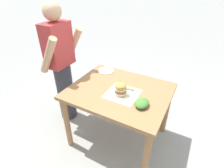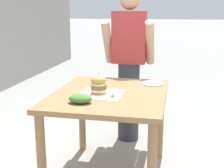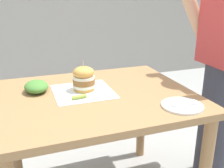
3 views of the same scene
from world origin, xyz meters
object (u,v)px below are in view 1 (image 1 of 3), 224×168
object	(u,v)px
sandwich	(121,89)
patio_table	(119,98)
diner_across_table	(62,66)
pickle_spear	(130,89)
side_salad	(142,103)
side_plate_with_forks	(106,71)

from	to	relation	value
sandwich	patio_table	bearing A→B (deg)	32.75
patio_table	diner_across_table	size ratio (longest dim) A/B	0.68
pickle_spear	side_salad	bearing A→B (deg)	-133.58
side_salad	side_plate_with_forks	bearing A→B (deg)	55.51
pickle_spear	side_plate_with_forks	xyz separation A→B (m)	(0.28, 0.49, -0.01)
sandwich	pickle_spear	size ratio (longest dim) A/B	2.24
side_salad	diner_across_table	size ratio (longest dim) A/B	0.11
patio_table	side_plate_with_forks	size ratio (longest dim) A/B	5.19
side_plate_with_forks	diner_across_table	size ratio (longest dim) A/B	0.13
sandwich	side_plate_with_forks	bearing A→B (deg)	46.10
pickle_spear	diner_across_table	world-z (taller)	diner_across_table
sandwich	side_plate_with_forks	world-z (taller)	sandwich
patio_table	sandwich	size ratio (longest dim) A/B	6.21
sandwich	diner_across_table	distance (m)	0.96
diner_across_table	side_plate_with_forks	bearing A→B (deg)	-59.82
pickle_spear	side_salad	world-z (taller)	side_salad
sandwich	side_plate_with_forks	xyz separation A→B (m)	(0.41, 0.43, -0.07)
pickle_spear	diner_across_table	bearing A→B (deg)	91.43
side_plate_with_forks	side_salad	size ratio (longest dim) A/B	1.22
patio_table	side_plate_with_forks	bearing A→B (deg)	48.65
patio_table	diner_across_table	bearing A→B (deg)	88.33
patio_table	sandwich	world-z (taller)	sandwich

